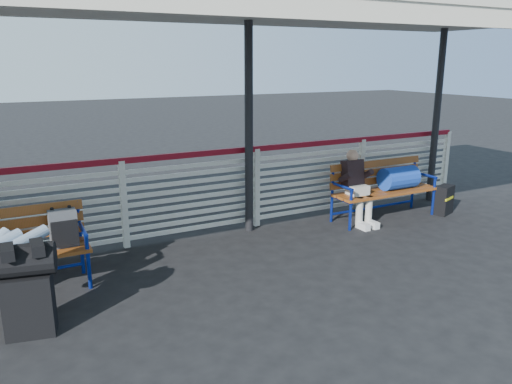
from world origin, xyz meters
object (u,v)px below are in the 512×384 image
bench_right (391,181)px  suitcase_side (444,200)px  bench_left (15,242)px  luggage_stack (27,286)px  companion_person (357,186)px

bench_right → suitcase_side: 1.03m
bench_left → suitcase_side: (6.39, -0.09, -0.34)m
bench_left → luggage_stack: bearing=-87.7°
luggage_stack → bench_right: bearing=24.5°
bench_right → luggage_stack: bearing=-167.1°
bench_right → suitcase_side: (0.91, -0.30, -0.36)m
luggage_stack → bench_left: bench_left is taller
luggage_stack → suitcase_side: (6.35, 0.94, -0.24)m
companion_person → luggage_stack: bearing=-165.4°
luggage_stack → bench_left: bearing=103.9°
luggage_stack → bench_right: (5.44, 1.25, 0.12)m
bench_right → suitcase_side: size_ratio=3.74×
companion_person → bench_right: bearing=0.2°
luggage_stack → companion_person: 4.91m
suitcase_side → luggage_stack: bearing=168.1°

